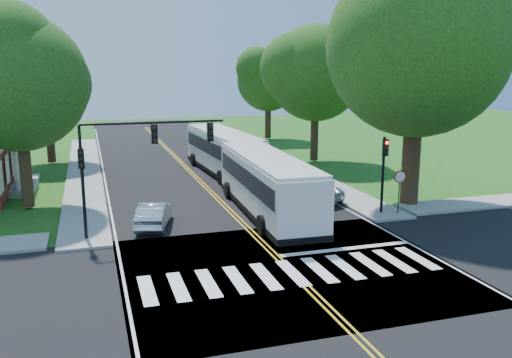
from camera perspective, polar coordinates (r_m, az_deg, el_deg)
name	(u,v)px	position (r m, az deg, el deg)	size (l,w,h in m)	color
ground	(289,269)	(23.40, 3.44, -9.43)	(140.00, 140.00, 0.00)	#254F13
road	(202,183)	(40.06, -5.69, -0.45)	(14.00, 96.00, 0.01)	black
cross_road	(289,269)	(23.40, 3.44, -9.42)	(60.00, 12.00, 0.01)	black
center_line	(192,173)	(43.91, -6.76, 0.62)	(0.36, 70.00, 0.01)	gold
edge_line_w	(105,178)	(43.22, -15.65, 0.08)	(0.12, 70.00, 0.01)	silver
edge_line_e	(272,168)	(45.61, 1.67, 1.11)	(0.12, 70.00, 0.01)	silver
crosswalk	(293,273)	(22.96, 3.89, -9.82)	(12.60, 3.00, 0.01)	silver
stop_bar	(346,249)	(26.12, 9.45, -7.25)	(6.60, 0.40, 0.01)	silver
sidewalk_nw	(84,171)	(46.14, -17.64, 0.76)	(2.60, 40.00, 0.15)	gray
sidewalk_ne	(277,161)	(48.87, 2.19, 1.90)	(2.60, 40.00, 0.15)	gray
tree_ne_big	(418,46)	(34.06, 16.66, 13.26)	(10.80, 10.80, 14.91)	#332414
tree_west_near	(18,83)	(34.58, -23.78, 9.26)	(8.00, 8.00, 11.40)	#332414
tree_west_far	(46,84)	(50.50, -21.24, 9.34)	(7.60, 7.60, 10.67)	#332414
tree_east_mid	(316,73)	(48.40, 6.31, 11.01)	(8.40, 8.40, 11.93)	#332414
tree_east_far	(268,80)	(63.72, 1.29, 10.35)	(7.20, 7.20, 10.34)	#332414
signal_nw	(131,151)	(27.18, -13.02, 2.84)	(7.15, 0.46, 5.66)	black
signal_ne	(384,165)	(31.71, 13.31, 1.49)	(0.30, 0.46, 4.40)	black
stop_sign	(400,181)	(31.91, 14.89, -0.24)	(0.76, 0.08, 2.53)	black
bus_lead	(267,183)	(31.43, 1.21, -0.45)	(3.57, 13.20, 3.39)	silver
bus_follow	(223,151)	(43.40, -3.45, 2.93)	(3.68, 13.19, 3.38)	silver
hatchback	(154,215)	(29.44, -10.72, -3.72)	(1.44, 4.14, 1.37)	silver
suv	(307,190)	(34.72, 5.43, -1.19)	(2.26, 4.90, 1.36)	silver
dark_sedan	(258,165)	(43.78, 0.20, 1.46)	(1.69, 4.15, 1.20)	black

